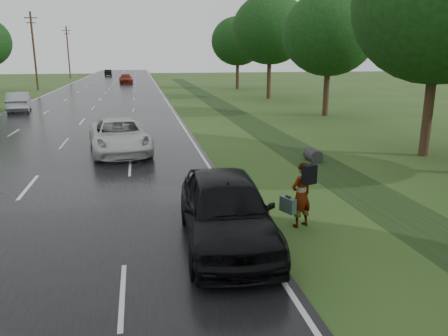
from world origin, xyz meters
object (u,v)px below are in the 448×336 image
at_px(white_pickup, 119,136).
at_px(dark_sedan, 226,209).
at_px(silver_sedan, 19,102).
at_px(pedestrian, 301,194).

height_order(white_pickup, dark_sedan, dark_sedan).
bearing_deg(white_pickup, dark_sedan, -82.80).
relative_size(dark_sedan, silver_sedan, 1.10).
xyz_separation_m(white_pickup, dark_sedan, (2.96, -11.22, 0.10)).
distance_m(white_pickup, dark_sedan, 11.60).
relative_size(pedestrian, silver_sedan, 0.38).
xyz_separation_m(pedestrian, white_pickup, (-5.18, 10.44, -0.10)).
xyz_separation_m(white_pickup, silver_sedan, (-8.80, 17.91, -0.01)).
bearing_deg(pedestrian, white_pickup, -86.43).
bearing_deg(silver_sedan, dark_sedan, 102.22).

